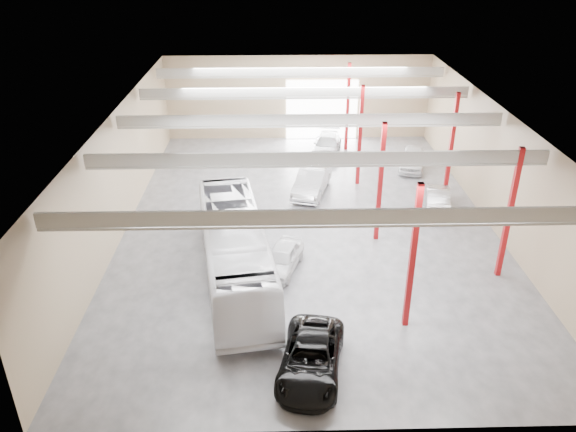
{
  "coord_description": "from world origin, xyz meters",
  "views": [
    {
      "loc": [
        -2.04,
        -30.38,
        15.94
      ],
      "look_at": [
        -1.35,
        -3.33,
        2.2
      ],
      "focal_mm": 35.0,
      "sensor_mm": 36.0,
      "label": 1
    }
  ],
  "objects_px": {
    "car_right_far": "(412,159)",
    "black_sedan": "(311,358)",
    "car_row_c": "(327,145)",
    "car_row_b": "(312,181)",
    "car_right_near": "(438,201)",
    "car_row_a": "(282,258)",
    "coach_bus": "(235,249)"
  },
  "relations": [
    {
      "from": "car_row_c",
      "to": "car_right_near",
      "type": "height_order",
      "value": "car_row_c"
    },
    {
      "from": "car_row_c",
      "to": "car_right_near",
      "type": "bearing_deg",
      "value": -49.94
    },
    {
      "from": "coach_bus",
      "to": "car_row_c",
      "type": "height_order",
      "value": "coach_bus"
    },
    {
      "from": "black_sedan",
      "to": "car_right_far",
      "type": "relative_size",
      "value": 1.18
    },
    {
      "from": "car_row_b",
      "to": "car_row_c",
      "type": "distance_m",
      "value": 7.68
    },
    {
      "from": "car_row_a",
      "to": "car_right_near",
      "type": "distance_m",
      "value": 12.05
    },
    {
      "from": "car_row_a",
      "to": "car_row_c",
      "type": "distance_m",
      "value": 17.63
    },
    {
      "from": "coach_bus",
      "to": "black_sedan",
      "type": "relative_size",
      "value": 2.41
    },
    {
      "from": "coach_bus",
      "to": "car_right_far",
      "type": "bearing_deg",
      "value": 40.99
    },
    {
      "from": "car_row_a",
      "to": "car_row_b",
      "type": "xyz_separation_m",
      "value": [
        2.19,
        9.7,
        0.17
      ]
    },
    {
      "from": "coach_bus",
      "to": "car_row_c",
      "type": "xyz_separation_m",
      "value": [
        6.26,
        18.03,
        -0.98
      ]
    },
    {
      "from": "car_row_b",
      "to": "car_right_far",
      "type": "relative_size",
      "value": 1.18
    },
    {
      "from": "car_row_c",
      "to": "car_row_a",
      "type": "bearing_deg",
      "value": -92.95
    },
    {
      "from": "car_row_a",
      "to": "car_right_near",
      "type": "relative_size",
      "value": 0.97
    },
    {
      "from": "car_row_a",
      "to": "car_row_c",
      "type": "bearing_deg",
      "value": 95.69
    },
    {
      "from": "coach_bus",
      "to": "black_sedan",
      "type": "xyz_separation_m",
      "value": [
        3.41,
        -6.96,
        -1.02
      ]
    },
    {
      "from": "black_sedan",
      "to": "car_row_b",
      "type": "height_order",
      "value": "car_row_b"
    },
    {
      "from": "car_row_a",
      "to": "car_row_c",
      "type": "xyz_separation_m",
      "value": [
        3.89,
        17.19,
        0.07
      ]
    },
    {
      "from": "car_right_near",
      "to": "car_row_a",
      "type": "bearing_deg",
      "value": -133.33
    },
    {
      "from": "car_row_c",
      "to": "car_right_far",
      "type": "bearing_deg",
      "value": -18.18
    },
    {
      "from": "car_right_far",
      "to": "black_sedan",
      "type": "bearing_deg",
      "value": -95.54
    },
    {
      "from": "car_row_c",
      "to": "car_right_far",
      "type": "distance_m",
      "value": 6.93
    },
    {
      "from": "car_right_far",
      "to": "car_row_c",
      "type": "bearing_deg",
      "value": 168.91
    },
    {
      "from": "car_row_a",
      "to": "car_right_near",
      "type": "xyz_separation_m",
      "value": [
        10.01,
        6.7,
        -0.0
      ]
    },
    {
      "from": "car_right_far",
      "to": "car_row_a",
      "type": "bearing_deg",
      "value": -108.8
    },
    {
      "from": "coach_bus",
      "to": "car_row_a",
      "type": "bearing_deg",
      "value": 10.5
    },
    {
      "from": "car_row_b",
      "to": "car_row_c",
      "type": "xyz_separation_m",
      "value": [
        1.71,
        7.49,
        -0.1
      ]
    },
    {
      "from": "car_row_c",
      "to": "coach_bus",
      "type": "bearing_deg",
      "value": -99.34
    },
    {
      "from": "car_row_c",
      "to": "car_right_far",
      "type": "xyz_separation_m",
      "value": [
        6.12,
        -3.25,
        -0.01
      ]
    },
    {
      "from": "car_row_c",
      "to": "car_row_b",
      "type": "bearing_deg",
      "value": -93.02
    },
    {
      "from": "car_row_b",
      "to": "car_right_near",
      "type": "xyz_separation_m",
      "value": [
        7.83,
        -3.01,
        -0.18
      ]
    },
    {
      "from": "black_sedan",
      "to": "car_row_b",
      "type": "relative_size",
      "value": 1.0
    }
  ]
}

